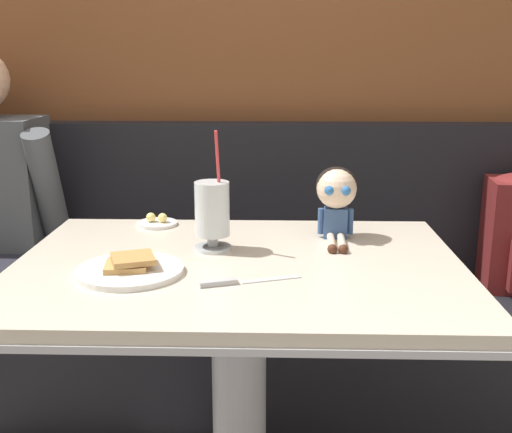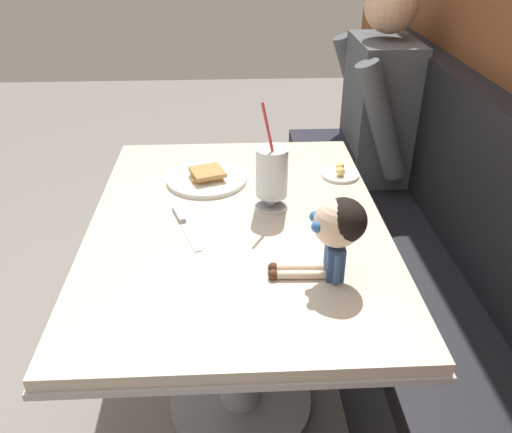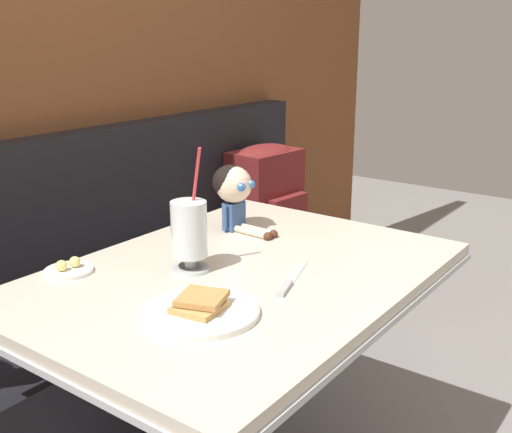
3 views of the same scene
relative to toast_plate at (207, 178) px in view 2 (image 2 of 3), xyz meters
name	(u,v)px [view 2 (image 2 of 3)]	position (x,y,z in m)	size (l,w,h in m)	color
ground_plane	(189,407)	(0.25, -0.09, -0.75)	(8.00, 8.00, 0.00)	gray
booth_bench	(436,327)	(0.25, 0.72, -0.42)	(2.60, 0.48, 1.00)	black
diner_table	(238,278)	(0.25, 0.09, -0.21)	(1.11, 0.81, 0.74)	beige
toast_plate	(207,178)	(0.00, 0.00, 0.00)	(0.25, 0.25, 0.04)	white
milkshake_glass	(272,175)	(0.18, 0.19, 0.09)	(0.10, 0.10, 0.31)	silver
butter_saucer	(340,173)	(-0.02, 0.42, 0.00)	(0.12, 0.12, 0.04)	white
butter_knife	(182,220)	(0.24, -0.06, -0.01)	(0.23, 0.09, 0.01)	silver
seated_doll	(337,228)	(0.50, 0.31, 0.12)	(0.12, 0.22, 0.20)	#385689
diner_patron	(369,108)	(-0.65, 0.67, -0.01)	(0.55, 0.48, 0.81)	#4C5156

